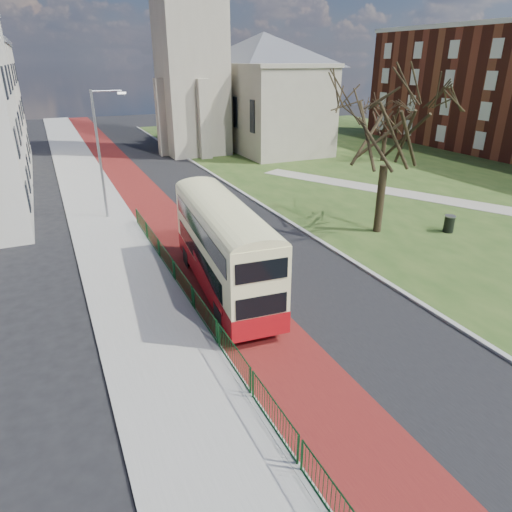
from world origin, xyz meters
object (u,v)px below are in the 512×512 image
streetlamp (101,149)px  litter_bin (449,224)px  bus (223,244)px  winter_tree_near (391,108)px  winter_tree_far (388,110)px

streetlamp → litter_bin: 22.10m
bus → winter_tree_near: (11.34, 3.39, 4.99)m
streetlamp → winter_tree_far: size_ratio=1.09×
streetlamp → winter_tree_near: size_ratio=0.76×
streetlamp → bus: size_ratio=0.81×
winter_tree_near → winter_tree_far: size_ratio=1.42×
winter_tree_near → bus: bearing=-163.3°
litter_bin → streetlamp: bearing=148.0°
streetlamp → winter_tree_far: (28.71, 7.43, 0.54)m
streetlamp → bus: 13.55m
streetlamp → litter_bin: streetlamp is taller
bus → winter_tree_far: bearing=43.5°
streetlamp → winter_tree_far: 29.66m
bus → winter_tree_far: (25.48, 20.40, 2.82)m
streetlamp → litter_bin: size_ratio=7.62×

